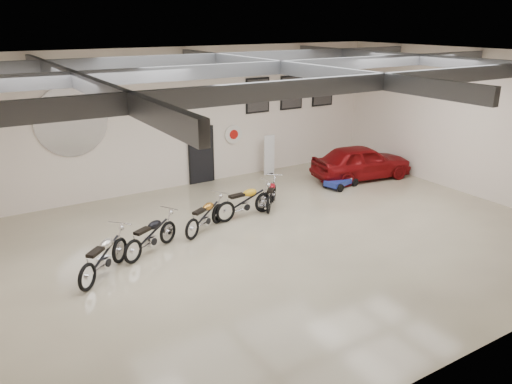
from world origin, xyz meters
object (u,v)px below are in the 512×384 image
motorcycle_yellow (245,201)px  go_kart (343,178)px  motorcycle_black (151,235)px  motorcycle_red (271,193)px  banner_stand (269,154)px  motorcycle_gold (205,215)px  motorcycle_silver (103,255)px  vintage_car (362,162)px

motorcycle_yellow → go_kart: motorcycle_yellow is taller
motorcycle_black → motorcycle_yellow: bearing=-14.3°
motorcycle_red → motorcycle_yellow: bearing=147.2°
banner_stand → motorcycle_gold: 6.04m
motorcycle_yellow → motorcycle_silver: bearing=-167.2°
motorcycle_black → motorcycle_gold: bearing=-12.7°
banner_stand → vintage_car: (2.74, -2.35, -0.17)m
motorcycle_black → motorcycle_red: (4.61, 1.22, -0.06)m
motorcycle_black → motorcycle_red: bearing=-13.9°
motorcycle_gold → vintage_car: bearing=-18.9°
go_kart → vintage_car: (1.23, 0.38, 0.37)m
motorcycle_gold → motorcycle_red: bearing=-16.1°
motorcycle_red → vintage_car: (4.68, 0.77, 0.21)m
motorcycle_red → vintage_car: vintage_car is taller
motorcycle_black → motorcycle_yellow: 3.51m
motorcycle_silver → motorcycle_gold: size_ratio=1.07×
motorcycle_silver → vintage_car: 11.00m
motorcycle_black → vintage_car: bearing=-16.6°
banner_stand → vintage_car: size_ratio=0.43×
banner_stand → motorcycle_black: (-6.55, -4.33, -0.33)m
motorcycle_silver → motorcycle_yellow: (4.81, 1.49, 0.00)m
motorcycle_yellow → go_kart: bearing=4.5°
motorcycle_silver → motorcycle_gold: (3.27, 1.15, -0.04)m
motorcycle_silver → vintage_car: (10.69, 2.60, 0.14)m
motorcycle_gold → go_kart: 6.29m
motorcycle_black → go_kart: 8.21m
motorcycle_gold → motorcycle_yellow: 1.58m
motorcycle_black → banner_stand: bearing=4.8°
go_kart → motorcycle_red: bearing=173.0°
motorcycle_silver → motorcycle_gold: 3.46m
motorcycle_silver → motorcycle_yellow: bearing=-25.9°
motorcycle_gold → motorcycle_red: motorcycle_gold is taller
motorcycle_black → motorcycle_red: motorcycle_black is taller
banner_stand → vintage_car: 3.61m
motorcycle_silver → motorcycle_yellow: motorcycle_yellow is taller
motorcycle_yellow → go_kart: 4.71m
motorcycle_black → go_kart: size_ratio=1.20×
go_kart → vintage_car: size_ratio=0.42×
motorcycle_gold → vintage_car: size_ratio=0.49×
motorcycle_gold → motorcycle_black: bearing=166.0°
go_kart → motorcycle_silver: bearing=179.6°
motorcycle_yellow → motorcycle_red: bearing=11.3°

